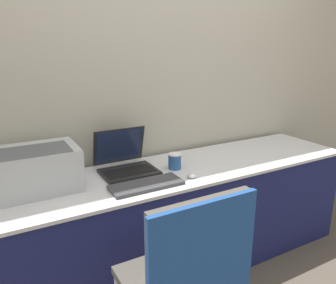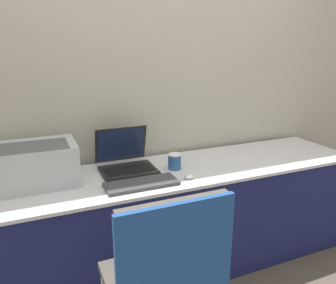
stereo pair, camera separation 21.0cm
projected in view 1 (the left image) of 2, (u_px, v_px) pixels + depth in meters
The scene contains 8 objects.
wall_back at pixel (158, 75), 2.33m from camera, with size 8.00×0.05×2.60m.
table at pixel (184, 215), 2.28m from camera, with size 2.47×0.62×0.72m.
printer at pixel (36, 168), 1.80m from camera, with size 0.46×0.33×0.24m.
laptop_left at pixel (125, 162), 2.10m from camera, with size 0.35×0.33×0.26m.
external_keyboard at pixel (146, 185), 1.87m from camera, with size 0.42×0.16×0.02m.
coffee_cup at pixel (175, 161), 2.13m from camera, with size 0.09×0.09×0.10m.
mouse at pixel (192, 175), 1.99m from camera, with size 0.06×0.06×0.03m.
chair at pixel (189, 272), 1.35m from camera, with size 0.47×0.45×0.96m.
Camera 1 is at (-1.09, -1.43, 1.49)m, focal length 35.00 mm.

